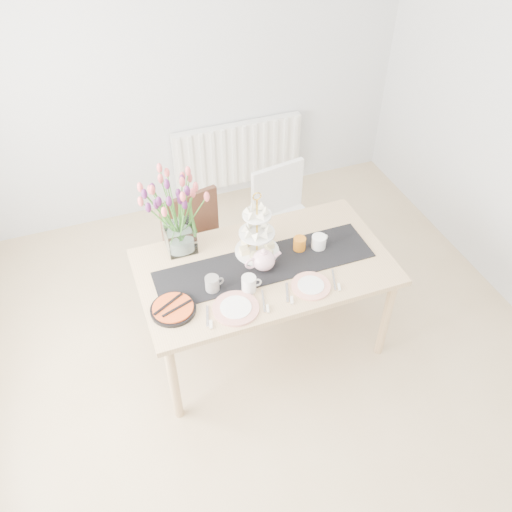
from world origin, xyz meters
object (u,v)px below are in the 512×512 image
object	(u,v)px
radiator	(238,154)
plate_left	(236,308)
tulip_vase	(176,203)
dining_table	(265,273)
chair_brown	(199,245)
cream_jug	(319,242)
chair_white	(284,214)
mug_grey	(212,284)
plate_right	(311,286)
mug_white	(249,284)
teapot	(264,260)
mug_orange	(299,244)
cake_stand	(257,238)
tart_tin	(173,309)

from	to	relation	value
radiator	plate_left	distance (m)	2.20
radiator	tulip_vase	xyz separation A→B (m)	(-0.88, -1.43, 0.67)
dining_table	tulip_vase	size ratio (longest dim) A/B	2.39
chair_brown	cream_jug	bearing A→B (deg)	-52.00
chair_brown	chair_white	world-z (taller)	same
mug_grey	plate_right	size ratio (longest dim) A/B	0.42
chair_brown	plate_right	bearing A→B (deg)	-73.56
dining_table	plate_left	size ratio (longest dim) A/B	5.81
mug_white	chair_white	bearing A→B (deg)	62.19
radiator	cream_jug	world-z (taller)	cream_jug
plate_right	chair_brown	bearing A→B (deg)	118.83
teapot	mug_orange	xyz separation A→B (m)	(0.28, 0.09, -0.02)
radiator	mug_orange	distance (m)	1.75
chair_white	mug_orange	distance (m)	0.73
cake_stand	dining_table	bearing A→B (deg)	-87.41
cake_stand	plate_left	world-z (taller)	cake_stand
dining_table	plate_right	size ratio (longest dim) A/B	6.61
dining_table	mug_white	xyz separation A→B (m)	(-0.17, -0.17, 0.13)
chair_white	mug_orange	bearing A→B (deg)	-114.75
chair_brown	mug_grey	xyz separation A→B (m)	(-0.09, -0.68, 0.28)
tulip_vase	plate_left	distance (m)	0.75
tart_tin	plate_right	world-z (taller)	tart_tin
radiator	dining_table	xyz separation A→B (m)	(-0.42, -1.77, 0.22)
radiator	plate_left	size ratio (longest dim) A/B	4.36
chair_white	teapot	size ratio (longest dim) A/B	3.85
tulip_vase	plate_right	world-z (taller)	tulip_vase
radiator	mug_orange	world-z (taller)	mug_orange
radiator	chair_brown	world-z (taller)	chair_brown
radiator	plate_left	bearing A→B (deg)	-109.10
chair_white	cream_jug	distance (m)	0.74
dining_table	tart_tin	size ratio (longest dim) A/B	5.98
dining_table	cream_jug	world-z (taller)	cream_jug
tulip_vase	plate_right	bearing A→B (deg)	-43.54
mug_white	tulip_vase	bearing A→B (deg)	125.98
radiator	chair_white	xyz separation A→B (m)	(0.02, -1.06, 0.07)
teapot	mug_grey	xyz separation A→B (m)	(-0.35, -0.07, -0.02)
mug_grey	mug_orange	size ratio (longest dim) A/B	1.05
mug_grey	teapot	bearing A→B (deg)	3.20
tulip_vase	tart_tin	size ratio (longest dim) A/B	2.50
tulip_vase	mug_grey	xyz separation A→B (m)	(0.08, -0.44, -0.32)
cake_stand	mug_orange	world-z (taller)	cake_stand
mug_grey	chair_white	bearing A→B (deg)	37.29
mug_orange	plate_right	size ratio (longest dim) A/B	0.40
mug_white	mug_orange	xyz separation A→B (m)	(0.43, 0.23, -0.00)
chair_white	cake_stand	size ratio (longest dim) A/B	2.11
cream_jug	mug_orange	distance (m)	0.13
chair_brown	tulip_vase	world-z (taller)	tulip_vase
chair_brown	chair_white	size ratio (longest dim) A/B	1.00
teapot	plate_right	size ratio (longest dim) A/B	0.96
radiator	tart_tin	size ratio (longest dim) A/B	4.48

